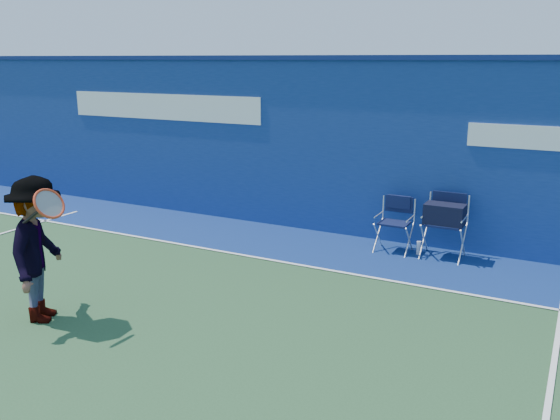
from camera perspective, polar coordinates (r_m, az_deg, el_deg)
The scene contains 8 objects.
ground at distance 7.02m, azimuth -16.86°, elevation -11.84°, with size 80.00×80.00×0.00m, color #284C2A.
stadium_wall at distance 10.73m, azimuth 2.20°, elevation 6.47°, with size 24.00×0.50×3.08m.
out_of_bounds_strip at distance 10.11m, azimuth -0.54°, elevation -3.02°, with size 24.00×1.80×0.01m, color navy.
court_lines at distance 7.40m, azimuth -13.61°, elevation -10.08°, with size 24.00×12.00×0.01m.
directors_chair_left at distance 9.70m, azimuth 10.91°, elevation -2.26°, with size 0.52×0.48×0.88m.
directors_chair_right at distance 9.53m, azimuth 15.49°, elevation -2.05°, with size 0.60×0.53×1.00m.
water_bottle at distance 9.65m, azimuth 13.20°, elevation -3.59°, with size 0.07×0.07×0.22m, color silver.
tennis_player at distance 7.46m, azimuth -22.25°, elevation -3.53°, with size 1.11×1.29×1.73m.
Camera 1 is at (4.54, -4.40, 3.03)m, focal length 38.00 mm.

